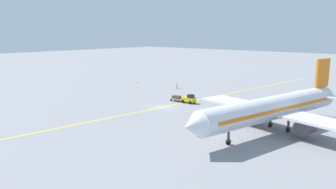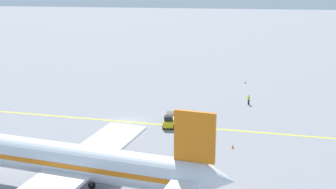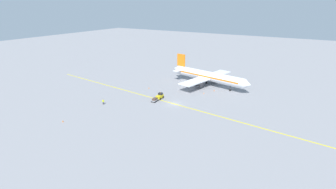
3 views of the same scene
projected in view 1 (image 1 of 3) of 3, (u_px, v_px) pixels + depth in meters
name	position (u px, v px, depth m)	size (l,w,h in m)	color
ground_plane	(163.00, 107.00, 66.97)	(400.00, 400.00, 0.00)	gray
apron_yellow_centreline	(163.00, 107.00, 66.97)	(0.40, 120.00, 0.01)	yellow
airplane_at_gate	(274.00, 108.00, 49.91)	(28.47, 35.33, 10.60)	silver
baggage_tug_white	(189.00, 99.00, 70.55)	(3.08, 1.90, 2.11)	gold
baggage_cart_trailing	(177.00, 98.00, 72.58)	(2.67, 1.54, 1.24)	gray
ground_crew_worker	(177.00, 85.00, 88.63)	(0.40, 0.47, 1.68)	#23232D
traffic_cone_near_nose	(208.00, 122.00, 54.86)	(0.32, 0.32, 0.55)	orange
traffic_cone_mid_apron	(138.00, 82.00, 98.60)	(0.32, 0.32, 0.55)	orange
traffic_cone_by_wingtip	(226.00, 130.00, 50.33)	(0.32, 0.32, 0.55)	orange
traffic_cone_far_edge	(241.00, 100.00, 73.04)	(0.32, 0.32, 0.55)	orange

